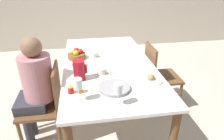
% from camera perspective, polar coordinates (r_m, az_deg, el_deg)
% --- Properties ---
extents(ground_plane, '(20.00, 20.00, 0.00)m').
position_cam_1_polar(ground_plane, '(2.68, -0.98, -12.85)').
color(ground_plane, beige).
extents(dining_table, '(0.99, 1.90, 0.76)m').
position_cam_1_polar(dining_table, '(2.32, -1.10, -0.03)').
color(dining_table, white).
rests_on(dining_table, ground_plane).
extents(chair_person_side, '(0.42, 0.42, 0.88)m').
position_cam_1_polar(chair_person_side, '(2.19, -18.19, -9.11)').
color(chair_person_side, brown).
rests_on(chair_person_side, ground_plane).
extents(chair_opposite, '(0.42, 0.42, 0.88)m').
position_cam_1_polar(chair_opposite, '(2.70, 13.04, -1.32)').
color(chair_opposite, brown).
rests_on(chair_opposite, ground_plane).
extents(person_seated, '(0.39, 0.41, 1.18)m').
position_cam_1_polar(person_seated, '(2.12, -21.19, -3.77)').
color(person_seated, '#33333D').
rests_on(person_seated, ground_plane).
extents(red_pitcher, '(0.14, 0.11, 0.20)m').
position_cam_1_polar(red_pitcher, '(1.92, -9.37, -0.03)').
color(red_pitcher, '#A31423').
rests_on(red_pitcher, dining_table).
extents(wine_glass_water, '(0.07, 0.07, 0.20)m').
position_cam_1_polar(wine_glass_water, '(1.58, -9.78, -4.16)').
color(wine_glass_water, white).
rests_on(wine_glass_water, dining_table).
extents(wine_glass_juice, '(0.07, 0.07, 0.19)m').
position_cam_1_polar(wine_glass_juice, '(1.52, 1.68, -5.66)').
color(wine_glass_juice, white).
rests_on(wine_glass_juice, dining_table).
extents(teacup_near_person, '(0.14, 0.14, 0.06)m').
position_cam_1_polar(teacup_near_person, '(2.02, -3.09, -0.57)').
color(teacup_near_person, silver).
rests_on(teacup_near_person, dining_table).
extents(teacup_across, '(0.14, 0.14, 0.06)m').
position_cam_1_polar(teacup_across, '(2.43, -5.18, 4.21)').
color(teacup_across, silver).
rests_on(teacup_across, dining_table).
extents(serving_tray, '(0.28, 0.28, 0.03)m').
position_cam_1_polar(serving_tray, '(1.77, 0.60, -5.12)').
color(serving_tray, '#9E9EA3').
rests_on(serving_tray, dining_table).
extents(bread_plate, '(0.23, 0.23, 0.07)m').
position_cam_1_polar(bread_plate, '(1.95, 11.00, -2.50)').
color(bread_plate, silver).
rests_on(bread_plate, dining_table).
extents(jam_jar_amber, '(0.05, 0.05, 0.07)m').
position_cam_1_polar(jam_jar_amber, '(1.74, -9.25, -5.35)').
color(jam_jar_amber, '#C67A1E').
rests_on(jam_jar_amber, dining_table).
extents(jam_jar_red, '(0.05, 0.05, 0.07)m').
position_cam_1_polar(jam_jar_red, '(1.75, -11.74, -5.43)').
color(jam_jar_red, '#A81E1E').
rests_on(jam_jar_red, dining_table).
extents(fruit_bowl, '(0.21, 0.21, 0.12)m').
position_cam_1_polar(fruit_bowl, '(2.42, -10.08, 4.34)').
color(fruit_bowl, brown).
rests_on(fruit_bowl, dining_table).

